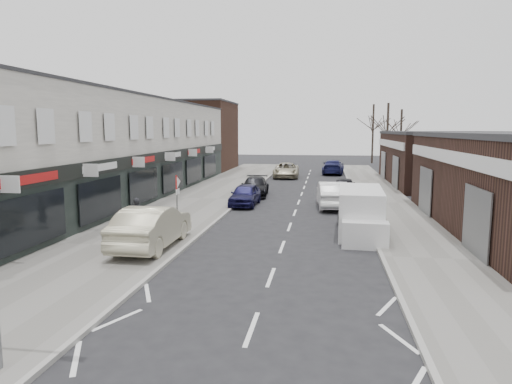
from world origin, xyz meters
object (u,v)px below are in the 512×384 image
at_px(warning_sign, 177,187).
at_px(parked_car_right_a, 332,195).
at_px(white_van, 361,213).
at_px(sedan_on_pavement, 152,226).
at_px(parked_car_left_a, 245,195).
at_px(parked_car_left_c, 286,170).
at_px(parked_car_right_c, 333,167).
at_px(pedestrian, 137,215).
at_px(parked_car_right_b, 344,186).
at_px(parked_car_left_b, 255,187).

distance_m(warning_sign, parked_car_right_a, 11.09).
relative_size(white_van, sedan_on_pavement, 1.08).
height_order(parked_car_left_a, parked_car_right_a, parked_car_right_a).
bearing_deg(parked_car_left_a, warning_sign, -101.65).
height_order(warning_sign, parked_car_left_c, warning_sign).
xyz_separation_m(warning_sign, parked_car_right_c, (7.77, 30.21, -1.41)).
bearing_deg(warning_sign, pedestrian, -160.67).
relative_size(parked_car_right_b, parked_car_right_c, 0.74).
bearing_deg(parked_car_left_a, pedestrian, -111.51).
bearing_deg(parked_car_left_a, parked_car_left_b, 91.43).
bearing_deg(warning_sign, white_van, 5.62).
bearing_deg(parked_car_left_b, parked_car_left_a, -93.25).
height_order(warning_sign, parked_car_right_c, warning_sign).
bearing_deg(parked_car_right_c, parked_car_right_b, 95.97).
distance_m(sedan_on_pavement, pedestrian, 3.14).
distance_m(warning_sign, parked_car_left_c, 25.98).
height_order(sedan_on_pavement, parked_car_left_a, sedan_on_pavement).
height_order(warning_sign, white_van, warning_sign).
distance_m(warning_sign, parked_car_left_a, 8.46).
xyz_separation_m(parked_car_left_a, parked_car_right_b, (6.51, 5.64, -0.01)).
xyz_separation_m(sedan_on_pavement, parked_car_left_c, (3.00, 29.00, -0.22)).
height_order(parked_car_left_c, parked_car_right_a, parked_car_right_a).
relative_size(warning_sign, parked_car_right_b, 0.67).
distance_m(parked_car_left_a, parked_car_right_b, 8.62).
xyz_separation_m(parked_car_left_b, parked_car_left_c, (1.20, 13.21, 0.07)).
xyz_separation_m(sedan_on_pavement, parked_car_left_b, (1.80, 15.78, -0.29)).
height_order(parked_car_left_c, parked_car_right_b, parked_car_left_c).
distance_m(white_van, parked_car_left_b, 13.54).
bearing_deg(pedestrian, white_van, 178.35).
bearing_deg(parked_car_right_c, warning_sign, 79.64).
bearing_deg(sedan_on_pavement, pedestrian, -55.97).
bearing_deg(parked_car_left_c, pedestrian, -102.37).
bearing_deg(pedestrian, parked_car_right_b, -134.84).
bearing_deg(parked_car_right_a, sedan_on_pavement, 53.06).
height_order(parked_car_left_a, parked_car_left_b, parked_car_left_a).
relative_size(white_van, parked_car_left_a, 1.36).
relative_size(pedestrian, parked_car_right_c, 0.29).
bearing_deg(parked_car_left_c, parked_car_right_b, -68.09).
relative_size(sedan_on_pavement, parked_car_right_c, 0.95).
bearing_deg(warning_sign, parked_car_right_b, 58.86).
height_order(white_van, parked_car_left_c, white_van).
xyz_separation_m(warning_sign, parked_car_left_a, (1.80, 8.12, -1.50)).
distance_m(parked_car_left_a, parked_car_right_a, 5.56).
height_order(parked_car_right_a, parked_car_right_b, parked_car_right_a).
height_order(parked_car_left_b, parked_car_right_c, parked_car_right_c).
height_order(parked_car_left_a, parked_car_right_c, parked_car_right_c).
distance_m(white_van, parked_car_right_a, 7.44).
distance_m(parked_car_left_a, parked_car_left_c, 17.68).
distance_m(pedestrian, parked_car_left_c, 26.82).
height_order(sedan_on_pavement, parked_car_left_b, sedan_on_pavement).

